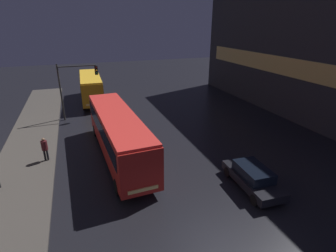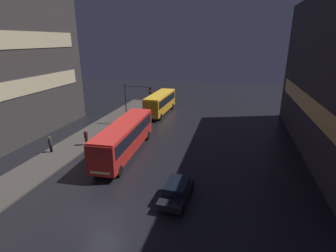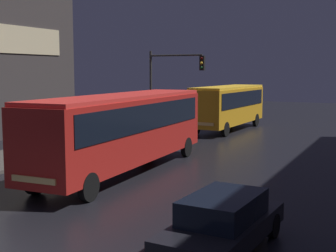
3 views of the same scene
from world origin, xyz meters
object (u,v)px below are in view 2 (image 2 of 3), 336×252
object	(u,v)px
bus_near	(125,135)
bus_far	(160,101)
car_taxi	(177,190)
pedestrian_mid	(50,143)
pedestrian_near	(86,136)
traffic_light_main	(135,97)

from	to	relation	value
bus_near	bus_far	distance (m)	15.89
car_taxi	pedestrian_mid	bearing A→B (deg)	-15.51
car_taxi	pedestrian_near	bearing A→B (deg)	-29.21
bus_far	traffic_light_main	world-z (taller)	traffic_light_main
bus_near	bus_far	xyz separation A→B (m)	(-0.74, 15.88, -0.07)
bus_far	pedestrian_mid	xyz separation A→B (m)	(-6.87, -17.63, -0.84)
bus_near	pedestrian_near	world-z (taller)	bus_near
traffic_light_main	pedestrian_near	bearing A→B (deg)	-105.92
bus_near	pedestrian_mid	distance (m)	7.86
bus_far	pedestrian_mid	world-z (taller)	bus_far
bus_far	pedestrian_near	bearing A→B (deg)	75.43
pedestrian_mid	traffic_light_main	distance (m)	12.86
pedestrian_mid	traffic_light_main	xyz separation A→B (m)	(5.05, 11.50, 2.73)
pedestrian_near	traffic_light_main	world-z (taller)	traffic_light_main
car_taxi	traffic_light_main	world-z (taller)	traffic_light_main
bus_far	car_taxi	world-z (taller)	bus_far
bus_near	car_taxi	xyz separation A→B (m)	(6.89, -6.60, -1.36)
bus_near	car_taxi	world-z (taller)	bus_near
bus_near	traffic_light_main	xyz separation A→B (m)	(-2.56, 9.75, 1.82)
traffic_light_main	car_taxi	bearing A→B (deg)	-59.97
pedestrian_near	pedestrian_mid	world-z (taller)	pedestrian_near
pedestrian_mid	traffic_light_main	world-z (taller)	traffic_light_main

